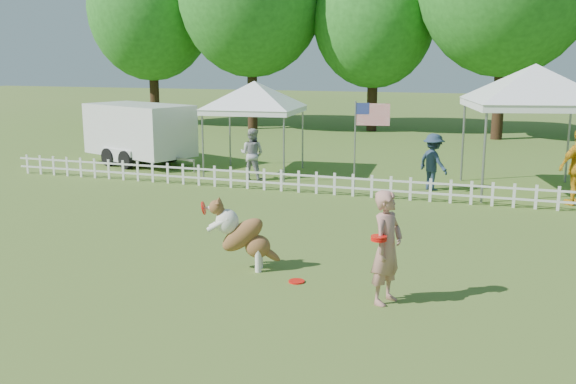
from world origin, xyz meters
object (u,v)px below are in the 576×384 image
object	(u,v)px
frisbee_on_turf	(297,281)
canopy_tent_right	(531,130)
flag_pole	(355,148)
spectator_a	(252,154)
canopy_tent_left	(255,129)
cargo_trailer	(140,134)
handler	(387,247)
spectator_b	(433,162)
dog	(244,235)

from	to	relation	value
frisbee_on_turf	canopy_tent_right	bearing A→B (deg)	67.66
flag_pole	spectator_a	size ratio (longest dim) A/B	1.61
canopy_tent_left	cargo_trailer	world-z (taller)	canopy_tent_left
cargo_trailer	flag_pole	size ratio (longest dim) A/B	1.91
canopy_tent_right	spectator_a	distance (m)	7.83
flag_pole	handler	bearing A→B (deg)	-79.99
frisbee_on_turf	spectator_b	bearing A→B (deg)	81.80
handler	spectator_b	size ratio (longest dim) A/B	1.09
handler	frisbee_on_turf	bearing A→B (deg)	94.07
canopy_tent_right	handler	bearing A→B (deg)	-116.70
handler	dog	world-z (taller)	handler
handler	spectator_a	bearing A→B (deg)	52.03
cargo_trailer	frisbee_on_turf	bearing A→B (deg)	-27.01
cargo_trailer	spectator_a	world-z (taller)	cargo_trailer
dog	spectator_b	xyz separation A→B (m)	(2.25, 7.98, 0.16)
spectator_a	spectator_b	size ratio (longest dim) A/B	0.99
canopy_tent_left	canopy_tent_right	distance (m)	8.08
canopy_tent_right	spectator_b	world-z (taller)	canopy_tent_right
flag_pole	canopy_tent_right	bearing A→B (deg)	15.50
dog	flag_pole	distance (m)	6.82
spectator_b	handler	bearing A→B (deg)	133.86
spectator_b	canopy_tent_left	bearing A→B (deg)	32.67
cargo_trailer	canopy_tent_left	bearing A→B (deg)	15.30
canopy_tent_right	spectator_a	bearing A→B (deg)	171.94
frisbee_on_turf	flag_pole	size ratio (longest dim) A/B	0.11
canopy_tent_right	flag_pole	xyz separation A→B (m)	(-4.38, -1.79, -0.44)
frisbee_on_turf	spectator_a	world-z (taller)	spectator_a
handler	flag_pole	bearing A→B (deg)	35.37
dog	canopy_tent_right	distance (m)	9.84
frisbee_on_turf	flag_pole	xyz separation A→B (m)	(-0.73, 7.09, 1.23)
handler	spectator_a	xyz separation A→B (m)	(-5.61, 8.50, -0.08)
dog	frisbee_on_turf	world-z (taller)	dog
dog	cargo_trailer	bearing A→B (deg)	114.83
dog	canopy_tent_left	size ratio (longest dim) A/B	0.44
dog	canopy_tent_left	world-z (taller)	canopy_tent_left
dog	flag_pole	world-z (taller)	flag_pole
canopy_tent_right	canopy_tent_left	bearing A→B (deg)	164.10
dog	handler	bearing A→B (deg)	-30.44
frisbee_on_turf	flag_pole	world-z (taller)	flag_pole
dog	spectator_a	world-z (taller)	spectator_a
handler	canopy_tent_left	xyz separation A→B (m)	(-5.95, 9.58, 0.56)
canopy_tent_right	flag_pole	world-z (taller)	canopy_tent_right
frisbee_on_turf	spectator_a	distance (m)	9.11
frisbee_on_turf	cargo_trailer	size ratio (longest dim) A/B	0.06
handler	frisbee_on_turf	xyz separation A→B (m)	(-1.53, 0.40, -0.84)
canopy_tent_right	spectator_b	xyz separation A→B (m)	(-2.46, -0.60, -0.90)
handler	canopy_tent_right	bearing A→B (deg)	5.72
frisbee_on_turf	cargo_trailer	distance (m)	13.05
dog	spectator_b	distance (m)	8.29
frisbee_on_turf	spectator_b	world-z (taller)	spectator_b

